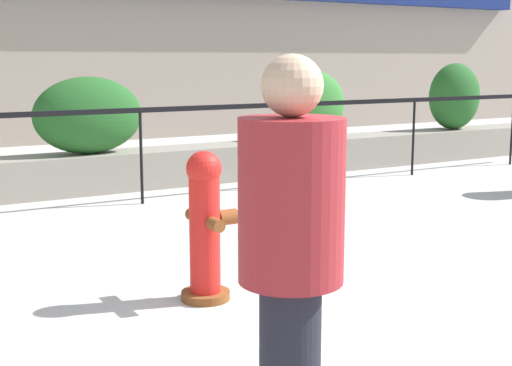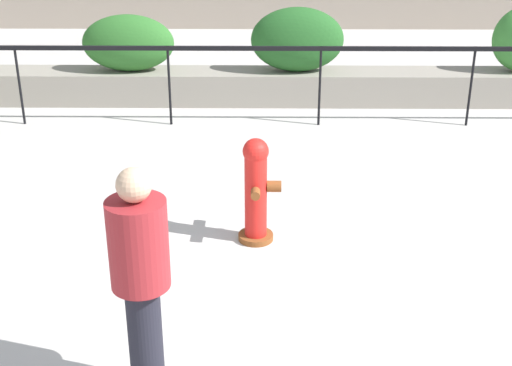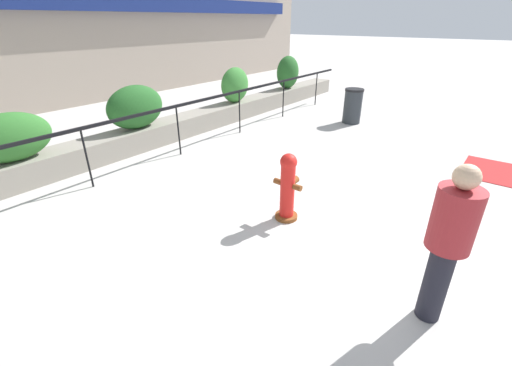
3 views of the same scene
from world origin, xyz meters
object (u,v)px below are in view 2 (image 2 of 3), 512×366
(fire_hydrant, at_px, (256,190))
(hedge_bush_2, at_px, (297,40))
(hedge_bush_1, at_px, (128,43))
(pedestrian, at_px, (140,271))

(fire_hydrant, bearing_deg, hedge_bush_2, 82.68)
(hedge_bush_1, bearing_deg, fire_hydrant, -66.15)
(hedge_bush_1, distance_m, hedge_bush_2, 2.62)
(hedge_bush_1, xyz_separation_m, hedge_bush_2, (2.62, 0.00, 0.06))
(pedestrian, bearing_deg, fire_hydrant, 71.66)
(hedge_bush_2, height_order, fire_hydrant, hedge_bush_2)
(hedge_bush_2, bearing_deg, hedge_bush_1, 180.00)
(hedge_bush_1, bearing_deg, pedestrian, -79.42)
(hedge_bush_1, height_order, pedestrian, pedestrian)
(hedge_bush_1, xyz_separation_m, pedestrian, (1.28, -6.84, 0.05))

